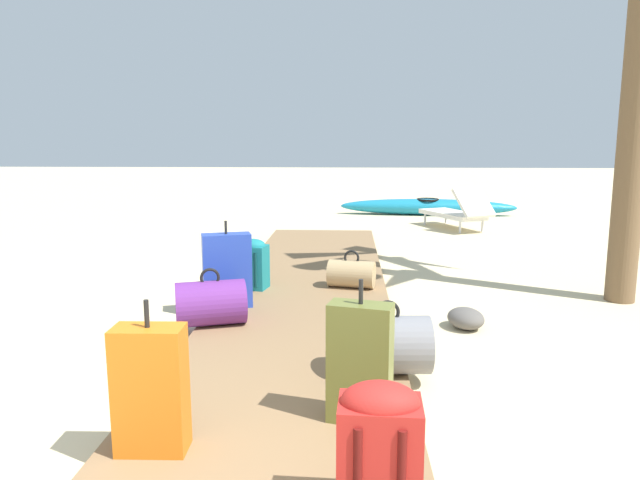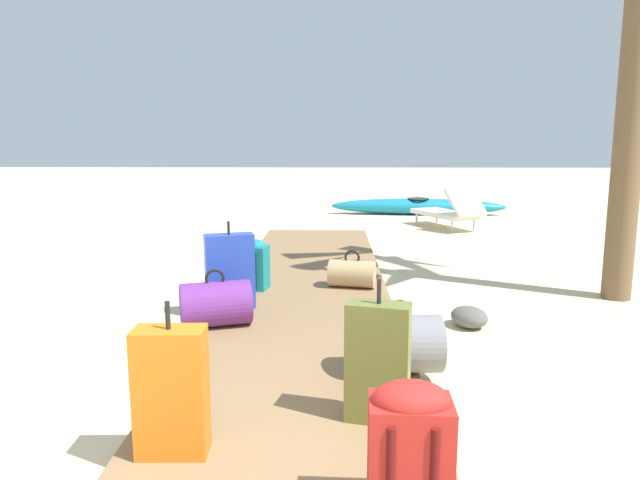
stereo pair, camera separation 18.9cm
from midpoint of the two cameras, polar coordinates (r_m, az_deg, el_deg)
name	(u,v)px [view 2 (the right image)]	position (r m, az deg, el deg)	size (l,w,h in m)	color
ground_plane	(303,326)	(5.05, -2.75, -8.57)	(60.00, 60.00, 0.00)	beige
boardwalk	(307,296)	(5.83, -2.22, -5.64)	(1.65, 8.21, 0.08)	olive
duffel_bag_tan	(352,273)	(5.99, 2.32, -3.37)	(0.53, 0.37, 0.40)	tan
suitcase_orange	(171,392)	(2.97, -16.48, -14.37)	(0.35, 0.19, 0.77)	orange
backpack_teal	(254,263)	(5.94, -7.58, -2.29)	(0.33, 0.30, 0.52)	#197A7F
backpack_red	(410,447)	(2.44, 6.65, -19.91)	(0.34, 0.27, 0.59)	red
duffel_bag_grey	(398,344)	(3.86, 6.41, -10.26)	(0.58, 0.41, 0.50)	slate
suitcase_blue	(230,271)	(5.30, -10.03, -3.09)	(0.48, 0.32, 0.81)	#2847B7
suitcase_olive	(378,362)	(3.17, 4.07, -12.13)	(0.37, 0.24, 0.80)	olive
duffel_bag_purple	(216,304)	(4.84, -11.52, -6.28)	(0.66, 0.53, 0.49)	#6B2D84
lounge_chair	(450,211)	(10.72, 12.34, 2.85)	(1.20, 1.66, 0.78)	white
kayak	(418,206)	(12.69, 9.34, 3.33)	(3.83, 0.79, 0.36)	teal
rock_right_mid	(469,317)	(5.14, 13.67, -7.49)	(0.30, 0.35, 0.18)	#5B5651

